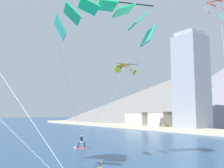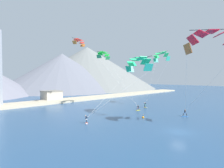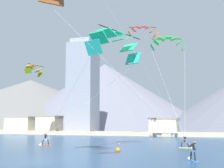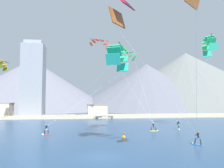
# 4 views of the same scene
# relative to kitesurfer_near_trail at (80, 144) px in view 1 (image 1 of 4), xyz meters

# --- Properties ---
(kitesurfer_near_trail) EXTENTS (1.36, 1.64, 1.76)m
(kitesurfer_near_trail) POSITION_rel_kitesurfer_near_trail_xyz_m (0.00, 0.00, 0.00)
(kitesurfer_near_trail) COLOR #E54C33
(kitesurfer_near_trail) RESTS_ON ground
(parafoil_kite_near_trail) EXTENTS (13.67, 8.74, 12.48)m
(parafoil_kite_near_trail) POSITION_rel_kitesurfer_near_trail_xyz_m (11.50, -4.04, 12.09)
(parafoil_kite_near_trail) COLOR #24B898
(parafoil_kite_distant_low_drift) EXTENTS (1.90, 5.91, 2.26)m
(parafoil_kite_distant_low_drift) POSITION_rel_kitesurfer_near_trail_xyz_m (-14.00, 19.37, 13.96)
(parafoil_kite_distant_low_drift) COLOR olive
(shore_building_harbour_front) EXTENTS (7.70, 4.19, 4.54)m
(shore_building_harbour_front) POSITION_rel_kitesurfer_near_trail_xyz_m (-27.91, 35.47, 1.76)
(shore_building_harbour_front) COLOR beige
(shore_building_harbour_front) RESTS_ON ground
(shore_building_quay_east) EXTENTS (5.89, 5.14, 4.70)m
(shore_building_quay_east) POSITION_rel_kitesurfer_near_trail_xyz_m (-19.31, 36.29, 1.84)
(shore_building_quay_east) COLOR beige
(shore_building_quay_east) RESTS_ON ground
(highrise_tower) EXTENTS (7.00, 7.00, 25.22)m
(highrise_tower) POSITION_rel_kitesurfer_near_trail_xyz_m (-10.38, 37.88, 11.88)
(highrise_tower) COLOR gray
(highrise_tower) RESTS_ON ground
(mountain_peak_central_summit) EXTENTS (121.64, 121.64, 23.26)m
(mountain_peak_central_summit) POSITION_rel_kitesurfer_near_trail_xyz_m (-61.80, 93.72, 11.11)
(mountain_peak_central_summit) COLOR gray
(mountain_peak_central_summit) RESTS_ON ground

